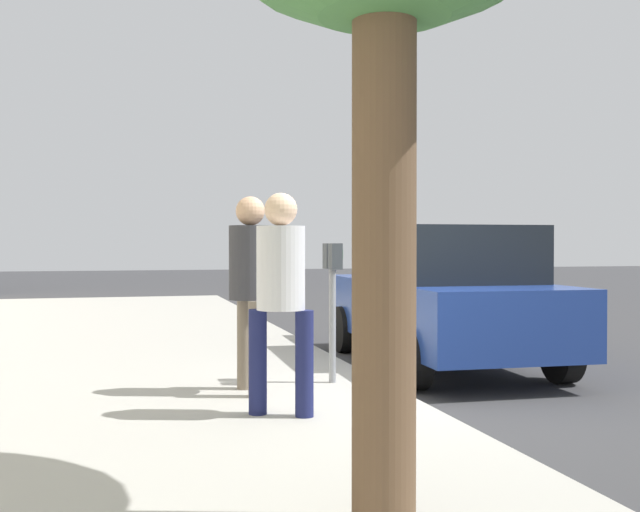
{
  "coord_description": "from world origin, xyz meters",
  "views": [
    {
      "loc": [
        -6.59,
        2.59,
        1.54
      ],
      "look_at": [
        0.43,
        0.7,
        1.44
      ],
      "focal_mm": 41.76,
      "sensor_mm": 36.0,
      "label": 1
    }
  ],
  "objects_px": {
    "parking_meter": "(333,282)",
    "pedestrian_bystander": "(281,283)",
    "pedestrian_at_meter": "(250,276)",
    "parked_sedan_near": "(441,296)"
  },
  "relations": [
    {
      "from": "pedestrian_at_meter",
      "to": "pedestrian_bystander",
      "type": "bearing_deg",
      "value": -91.38
    },
    {
      "from": "parking_meter",
      "to": "parked_sedan_near",
      "type": "distance_m",
      "value": 2.4
    },
    {
      "from": "parking_meter",
      "to": "pedestrian_bystander",
      "type": "height_order",
      "value": "pedestrian_bystander"
    },
    {
      "from": "pedestrian_at_meter",
      "to": "parked_sedan_near",
      "type": "distance_m",
      "value": 3.3
    },
    {
      "from": "pedestrian_bystander",
      "to": "parked_sedan_near",
      "type": "relative_size",
      "value": 0.41
    },
    {
      "from": "parking_meter",
      "to": "pedestrian_bystander",
      "type": "bearing_deg",
      "value": 147.86
    },
    {
      "from": "parking_meter",
      "to": "pedestrian_at_meter",
      "type": "relative_size",
      "value": 0.76
    },
    {
      "from": "parking_meter",
      "to": "parked_sedan_near",
      "type": "relative_size",
      "value": 0.32
    },
    {
      "from": "pedestrian_at_meter",
      "to": "pedestrian_bystander",
      "type": "relative_size",
      "value": 1.02
    },
    {
      "from": "parking_meter",
      "to": "parked_sedan_near",
      "type": "height_order",
      "value": "parked_sedan_near"
    }
  ]
}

